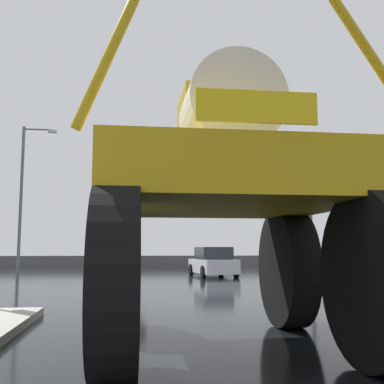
{
  "coord_description": "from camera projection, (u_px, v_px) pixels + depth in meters",
  "views": [
    {
      "loc": [
        -1.72,
        -0.2,
        1.37
      ],
      "look_at": [
        -0.51,
        8.66,
        2.47
      ],
      "focal_mm": 44.22,
      "sensor_mm": 36.0,
      "label": 1
    }
  ],
  "objects": [
    {
      "name": "traffic_signal_near_right",
      "position": [
        358.0,
        210.0,
        12.74
      ],
      "size": [
        0.24,
        0.54,
        3.37
      ],
      "color": "slate",
      "rests_on": "ground"
    },
    {
      "name": "streetlight_far_left",
      "position": [
        24.0,
        191.0,
        28.09
      ],
      "size": [
        2.02,
        0.24,
        8.78
      ],
      "color": "slate",
      "rests_on": "ground"
    },
    {
      "name": "ground_plane",
      "position": [
        172.0,
        286.0,
        17.96
      ],
      "size": [
        120.0,
        120.0,
        0.0
      ],
      "primitive_type": "plane",
      "color": "black"
    },
    {
      "name": "streetlight_far_right",
      "position": [
        314.0,
        206.0,
        28.49
      ],
      "size": [
        2.32,
        0.24,
        7.06
      ],
      "color": "slate",
      "rests_on": "ground"
    },
    {
      "name": "bare_tree_far_center",
      "position": [
        132.0,
        206.0,
        36.84
      ],
      "size": [
        2.59,
        2.59,
        5.99
      ],
      "color": "#473828",
      "rests_on": "ground"
    },
    {
      "name": "sedan_ahead",
      "position": [
        213.0,
        263.0,
        24.78
      ],
      "size": [
        2.17,
        4.24,
        1.52
      ],
      "rotation": [
        0.0,
        0.0,
        1.66
      ],
      "color": "silver",
      "rests_on": "ground"
    },
    {
      "name": "oversize_sprayer",
      "position": [
        223.0,
        208.0,
        6.9
      ],
      "size": [
        4.17,
        5.26,
        4.56
      ],
      "rotation": [
        0.0,
        0.0,
        1.57
      ],
      "color": "black",
      "rests_on": "ground"
    },
    {
      "name": "roadside_barrier",
      "position": [
        148.0,
        261.0,
        38.65
      ],
      "size": [
        30.59,
        0.24,
        0.9
      ],
      "primitive_type": "cube",
      "color": "#59595B",
      "rests_on": "ground"
    }
  ]
}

